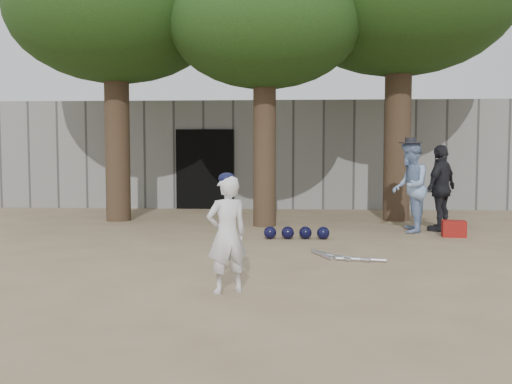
# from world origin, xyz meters

# --- Properties ---
(ground) EXTENTS (70.00, 70.00, 0.00)m
(ground) POSITION_xyz_m (0.00, 0.00, 0.00)
(ground) COLOR #937C5E
(ground) RESTS_ON ground
(boy_player) EXTENTS (0.57, 0.50, 1.31)m
(boy_player) POSITION_xyz_m (0.42, -1.60, 0.66)
(boy_player) COLOR white
(boy_player) RESTS_ON ground
(spectator_blue) EXTENTS (0.83, 0.98, 1.78)m
(spectator_blue) POSITION_xyz_m (3.48, 3.41, 0.89)
(spectator_blue) COLOR #85A1CE
(spectator_blue) RESTS_ON ground
(spectator_dark) EXTENTS (0.98, 1.04, 1.72)m
(spectator_dark) POSITION_xyz_m (4.15, 3.65, 0.86)
(spectator_dark) COLOR black
(spectator_dark) RESTS_ON ground
(red_bag) EXTENTS (0.46, 0.38, 0.30)m
(red_bag) POSITION_xyz_m (4.19, 2.85, 0.15)
(red_bag) COLOR maroon
(red_bag) RESTS_ON ground
(back_building) EXTENTS (16.00, 5.24, 3.00)m
(back_building) POSITION_xyz_m (-0.00, 10.33, 1.50)
(back_building) COLOR gray
(back_building) RESTS_ON ground
(helmet_row) EXTENTS (1.19, 0.25, 0.23)m
(helmet_row) POSITION_xyz_m (1.26, 2.39, 0.12)
(helmet_row) COLOR black
(helmet_row) RESTS_ON ground
(bat_pile) EXTENTS (1.05, 0.81, 0.06)m
(bat_pile) POSITION_xyz_m (1.88, 0.51, 0.03)
(bat_pile) COLOR silver
(bat_pile) RESTS_ON ground
(tree_row) EXTENTS (11.40, 5.80, 6.69)m
(tree_row) POSITION_xyz_m (0.74, 5.02, 4.69)
(tree_row) COLOR brown
(tree_row) RESTS_ON ground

